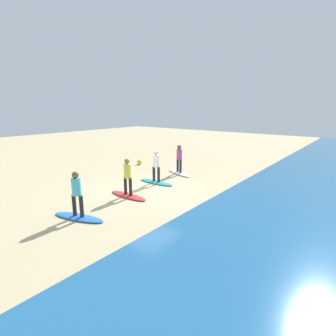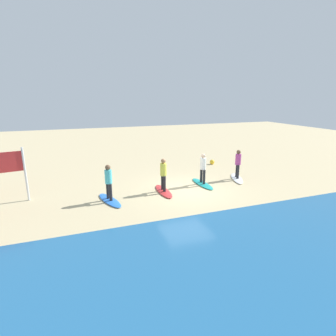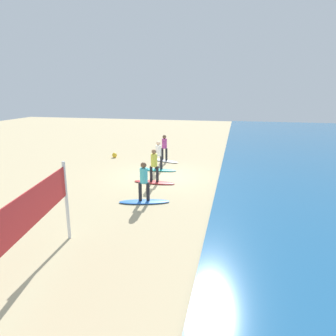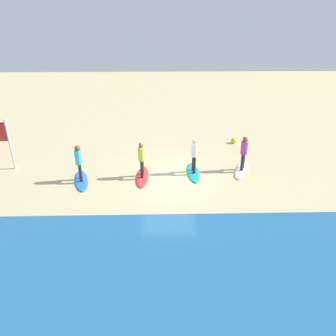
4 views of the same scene
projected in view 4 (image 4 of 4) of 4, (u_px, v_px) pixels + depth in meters
ground_plane at (169, 178)px, 14.66m from camera, size 60.00×60.00×0.00m
surfboard_white at (242, 170)px, 15.35m from camera, size 1.32×2.15×0.09m
surfer_white at (244, 151)px, 14.92m from camera, size 0.32×0.44×1.64m
surfboard_teal at (193, 172)px, 15.11m from camera, size 0.60×2.11×0.09m
surfer_teal at (194, 153)px, 14.68m from camera, size 0.32×0.46×1.64m
surfboard_red at (143, 177)px, 14.71m from camera, size 0.59×2.11×0.09m
surfer_red at (142, 157)px, 14.27m from camera, size 0.32×0.46×1.64m
surfboard_blue at (82, 180)px, 14.37m from camera, size 1.10×2.17×0.09m
surfer_blue at (79, 160)px, 13.94m from camera, size 0.32×0.45×1.64m
beach_ball at (234, 140)px, 18.57m from camera, size 0.33×0.33×0.33m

